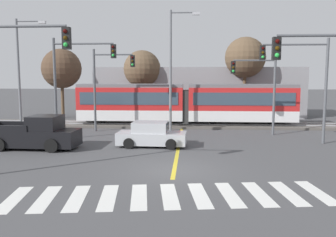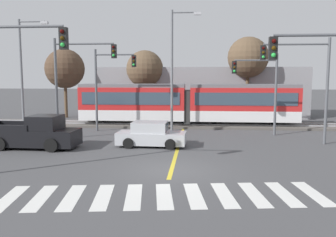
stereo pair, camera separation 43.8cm
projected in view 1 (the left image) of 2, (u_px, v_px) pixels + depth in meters
The scene contains 31 objects.
ground_plane at pixel (174, 170), 16.30m from camera, with size 200.00×200.00×0.00m, color #474749.
track_bed at pixel (182, 125), 30.83m from camera, with size 120.00×4.00×0.18m, color #56514C.
rail_near at pixel (182, 124), 30.10m from camera, with size 120.00×0.08×0.10m, color #939399.
rail_far at pixel (183, 122), 31.53m from camera, with size 120.00×0.08×0.10m, color #939399.
light_rail_tram at pixel (186, 102), 30.57m from camera, with size 18.50×2.64×3.43m.
crosswalk_stripe_0 at pixel (14, 199), 12.48m from camera, with size 0.56×2.80×0.01m, color silver.
crosswalk_stripe_1 at pixel (46, 198), 12.55m from camera, with size 0.56×2.80×0.01m, color silver.
crosswalk_stripe_2 at pixel (77, 198), 12.63m from camera, with size 0.56×2.80×0.01m, color silver.
crosswalk_stripe_3 at pixel (108, 197), 12.70m from camera, with size 0.56×2.80×0.01m, color silver.
crosswalk_stripe_4 at pixel (139, 196), 12.78m from camera, with size 0.56×2.80×0.01m, color silver.
crosswalk_stripe_5 at pixel (170, 196), 12.85m from camera, with size 0.56×2.80×0.01m, color silver.
crosswalk_stripe_6 at pixel (200, 195), 12.92m from camera, with size 0.56×2.80×0.01m, color silver.
crosswalk_stripe_7 at pixel (229, 194), 13.00m from camera, with size 0.56×2.80×0.01m, color silver.
crosswalk_stripe_8 at pixel (259, 194), 13.07m from camera, with size 0.56×2.80×0.01m, color silver.
crosswalk_stripe_9 at pixel (288, 193), 13.15m from camera, with size 0.56×2.80×0.01m, color silver.
crosswalk_stripe_10 at pixel (317, 192), 13.22m from camera, with size 0.56×2.80×0.01m, color silver.
lane_centre_line at pixel (179, 146), 21.85m from camera, with size 0.20×14.16×0.01m, color gold.
sedan_crossing at pixel (152, 135), 21.78m from camera, with size 4.26×2.04×1.52m.
pickup_truck at pixel (35, 135), 21.09m from camera, with size 5.46×2.36×1.98m.
traffic_light_mid_left at pixel (74, 73), 23.58m from camera, with size 4.25×0.38×6.80m.
traffic_light_mid_right at pixel (304, 74), 22.32m from camera, with size 4.25×0.38×6.66m.
traffic_light_far_left at pixel (108, 78), 27.32m from camera, with size 3.25×0.38×6.34m.
traffic_light_far_right at pixel (260, 82), 25.72m from camera, with size 3.25×0.38×5.90m.
traffic_light_near_right at pixel (334, 79), 14.10m from camera, with size 3.75×0.38×6.42m.
traffic_light_near_left at pixel (14, 72), 14.97m from camera, with size 3.75×0.38×6.80m.
street_lamp_west at pixel (21, 67), 28.49m from camera, with size 2.49×0.28×8.80m.
street_lamp_centre at pixel (173, 64), 27.51m from camera, with size 2.32×0.28×9.30m.
bare_tree_far_west at pixel (62, 69), 36.13m from camera, with size 4.02×4.02×7.05m.
bare_tree_west at pixel (142, 69), 36.27m from camera, with size 3.79×3.79×6.90m.
bare_tree_east at pixel (245, 58), 34.87m from camera, with size 3.99×3.99×8.10m.
building_backdrop_far at pixel (198, 92), 38.76m from camera, with size 21.61×6.00×5.19m, color gray.
Camera 1 is at (0.76, -15.89, 4.32)m, focal length 38.00 mm.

